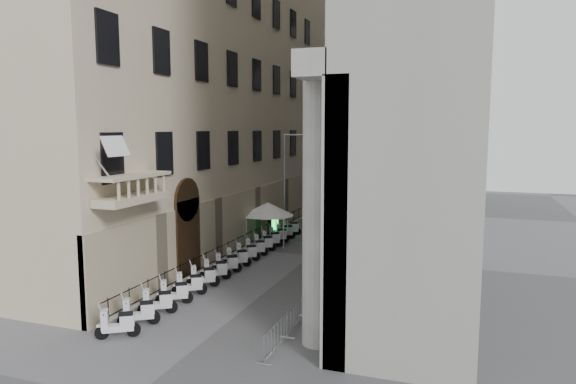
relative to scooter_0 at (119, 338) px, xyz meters
name	(u,v)px	position (x,y,z in m)	size (l,w,h in m)	color
left_building	(223,5)	(-4.15, 18.11, 17.00)	(5.00, 36.00, 34.00)	beige
far_building	(385,69)	(3.35, 44.11, 15.00)	(22.00, 10.00, 30.00)	#AAA8A1
iron_fence	(244,254)	(-0.95, 14.11, 0.00)	(0.30, 28.00, 1.40)	black
blue_awning	(390,239)	(7.50, 22.11, 0.00)	(1.60, 3.00, 3.00)	navy
flag	(123,326)	(-0.65, 1.11, 0.00)	(1.00, 1.40, 8.20)	#9E0C11
scooter_0	(119,338)	(0.00, 0.00, 0.00)	(0.56, 1.40, 1.50)	silver
scooter_1	(140,325)	(0.00, 1.39, 0.00)	(0.56, 1.40, 1.50)	silver
scooter_2	(158,314)	(0.00, 2.77, 0.00)	(0.56, 1.40, 1.50)	silver
scooter_3	(175,304)	(0.00, 4.16, 0.00)	(0.56, 1.40, 1.50)	silver
scooter_4	(190,295)	(0.00, 5.55, 0.00)	(0.56, 1.40, 1.50)	silver
scooter_5	(204,287)	(0.00, 6.93, 0.00)	(0.56, 1.40, 1.50)	silver
scooter_6	(216,280)	(0.00, 8.32, 0.00)	(0.56, 1.40, 1.50)	silver
scooter_7	(227,273)	(0.00, 9.71, 0.00)	(0.56, 1.40, 1.50)	silver
scooter_8	(237,267)	(0.00, 11.09, 0.00)	(0.56, 1.40, 1.50)	silver
scooter_9	(247,261)	(0.00, 12.48, 0.00)	(0.56, 1.40, 1.50)	silver
scooter_10	(255,256)	(0.00, 13.87, 0.00)	(0.56, 1.40, 1.50)	silver
scooter_11	(263,251)	(0.00, 15.25, 0.00)	(0.56, 1.40, 1.50)	silver
scooter_12	(271,247)	(0.00, 16.64, 0.00)	(0.56, 1.40, 1.50)	silver
scooter_13	(278,243)	(0.00, 18.03, 0.00)	(0.56, 1.40, 1.50)	silver
scooter_14	(284,239)	(0.00, 19.41, 0.00)	(0.56, 1.40, 1.50)	silver
scooter_15	(290,235)	(0.00, 20.80, 0.00)	(0.56, 1.40, 1.50)	silver
barrier_0	(276,351)	(6.34, 0.94, 0.00)	(0.60, 2.40, 1.10)	#9EA1A5
barrier_1	(297,327)	(6.34, 3.44, 0.00)	(0.60, 2.40, 1.10)	#9EA1A5
barrier_2	(314,307)	(6.34, 5.94, 0.00)	(0.60, 2.40, 1.10)	#9EA1A5
barrier_3	(328,291)	(6.34, 8.44, 0.00)	(0.60, 2.40, 1.10)	#9EA1A5
barrier_4	(340,278)	(6.34, 10.94, 0.00)	(0.60, 2.40, 1.10)	#9EA1A5
barrier_5	(350,267)	(6.34, 13.44, 0.00)	(0.60, 2.40, 1.10)	#9EA1A5
barrier_6	(358,257)	(6.34, 15.94, 0.00)	(0.60, 2.40, 1.10)	#9EA1A5
barrier_7	(366,248)	(6.34, 18.44, 0.00)	(0.60, 2.40, 1.10)	#9EA1A5
security_tent	(271,210)	(-0.25, 17.28, 2.52)	(3.71, 3.71, 3.01)	silver
street_lamp	(288,176)	(-0.23, 20.96, 4.64)	(2.51, 0.79, 7.83)	#93959B
info_kiosk	(274,225)	(-0.84, 19.36, 1.02)	(0.58, 0.99, 2.02)	black
pedestrian_a	(334,232)	(3.76, 19.60, 0.78)	(0.57, 0.37, 1.56)	black
pedestrian_b	(364,215)	(4.64, 26.72, 0.88)	(0.85, 0.66, 1.75)	black
pedestrian_c	(355,209)	(3.06, 30.30, 0.81)	(0.79, 0.52, 1.63)	black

